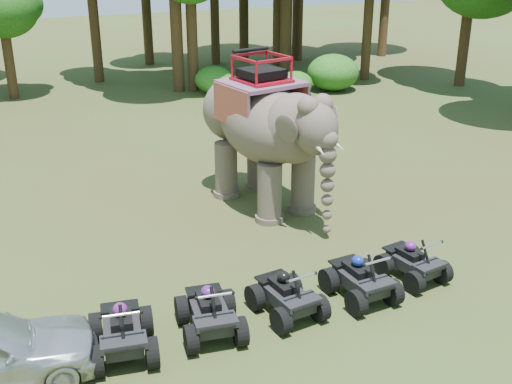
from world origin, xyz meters
TOP-DOWN VIEW (x-y plane):
  - ground at (0.00, 0.00)m, footprint 110.00×110.00m
  - elephant at (1.65, 4.54)m, footprint 3.60×6.02m
  - atv_0 at (-4.03, -1.46)m, footprint 1.53×1.94m
  - atv_1 at (-2.17, -1.47)m, footprint 1.48×1.89m
  - atv_2 at (-0.37, -1.45)m, footprint 1.45×1.84m
  - atv_3 at (1.50, -1.48)m, footprint 1.38×1.81m
  - atv_4 at (3.16, -1.21)m, footprint 1.41×1.76m
  - tree_0 at (0.00, 24.24)m, footprint 5.66×5.66m
  - tree_1 at (4.28, 20.04)m, footprint 6.17×6.17m
  - tree_2 at (10.04, 21.99)m, footprint 5.47×5.47m
  - tree_3 at (14.16, 18.88)m, footprint 5.32×5.32m
  - tree_4 at (18.22, 15.56)m, footprint 6.27×6.27m
  - tree_26 at (-4.73, 21.95)m, footprint 4.59×4.59m

SIDE VIEW (x-z plane):
  - ground at x=0.00m, z-range 0.00..0.00m
  - atv_4 at x=3.16m, z-range 0.00..1.18m
  - atv_2 at x=-0.37m, z-range 0.00..1.25m
  - atv_3 at x=1.50m, z-range 0.00..1.27m
  - atv_1 at x=-2.17m, z-range 0.00..1.30m
  - atv_0 at x=-4.03m, z-range 0.00..1.32m
  - elephant at x=1.65m, z-range 0.00..4.72m
  - tree_26 at x=-4.73m, z-range 0.00..6.55m
  - tree_3 at x=14.16m, z-range 0.00..7.60m
  - tree_2 at x=10.04m, z-range 0.00..7.81m
  - tree_0 at x=0.00m, z-range 0.00..8.08m
  - tree_1 at x=4.28m, z-range 0.00..8.82m
  - tree_4 at x=18.22m, z-range 0.00..8.96m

